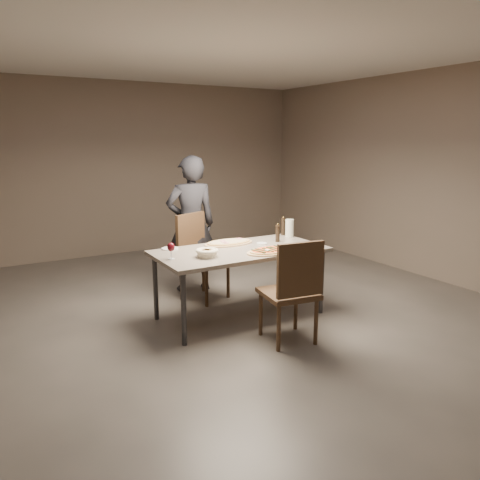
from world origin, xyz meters
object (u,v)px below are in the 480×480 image
carafe (289,228)px  chair_near (293,286)px  bread_basket (207,252)px  dining_table (240,254)px  diner (191,224)px  chair_far (198,251)px  pepper_mill_left (283,226)px  zucchini_pizza (274,250)px  ham_pizza (229,243)px

carafe → chair_near: bearing=-124.4°
bread_basket → chair_near: bearing=-54.7°
dining_table → carafe: bearing=17.0°
diner → chair_near: bearing=104.2°
carafe → chair_far: size_ratio=0.21×
diner → pepper_mill_left: bearing=151.0°
zucchini_pizza → carafe: size_ratio=2.94×
zucchini_pizza → bread_basket: bread_basket is taller
zucchini_pizza → carafe: bearing=36.4°
ham_pizza → zucchini_pizza: bearing=-52.0°
zucchini_pizza → carafe: carafe is taller
dining_table → ham_pizza: ham_pizza is taller
pepper_mill_left → ham_pizza: bearing=-173.0°
bread_basket → diner: bearing=72.5°
dining_table → pepper_mill_left: (0.83, 0.38, 0.16)m
ham_pizza → carafe: 0.82m
zucchini_pizza → chair_far: chair_far is taller
zucchini_pizza → pepper_mill_left: 0.89m
dining_table → diner: 1.12m
chair_near → diner: 1.99m
carafe → ham_pizza: bearing=178.1°
zucchini_pizza → chair_near: size_ratio=0.61×
pepper_mill_left → diner: 1.15m
ham_pizza → chair_near: bearing=-71.0°
chair_near → ham_pizza: bearing=100.9°
chair_far → diner: diner is taller
zucchini_pizza → chair_far: 1.15m
ham_pizza → bread_basket: size_ratio=2.55×
pepper_mill_left → carafe: pepper_mill_left is taller
bread_basket → carafe: (1.28, 0.37, 0.06)m
dining_table → carafe: carafe is taller
dining_table → pepper_mill_left: size_ratio=8.02×
ham_pizza → bread_basket: 0.61m
chair_far → diner: bearing=-122.2°
bread_basket → chair_far: chair_far is taller
dining_table → pepper_mill_left: bearing=24.6°
pepper_mill_left → chair_far: bearing=156.4°
ham_pizza → dining_table: bearing=-77.6°
zucchini_pizza → ham_pizza: zucchini_pizza is taller
carafe → dining_table: bearing=-163.0°
carafe → diner: 1.23m
ham_pizza → carafe: bearing=14.4°
chair_far → chair_near: bearing=73.9°
dining_table → ham_pizza: 0.29m
ham_pizza → chair_far: 0.56m
bread_basket → chair_near: size_ratio=0.22×
dining_table → zucchini_pizza: size_ratio=2.91×
bread_basket → pepper_mill_left: 1.37m
chair_near → diner: diner is taller
dining_table → bread_basket: 0.47m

